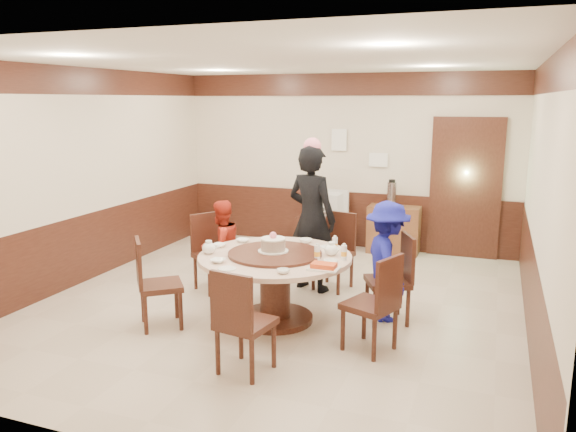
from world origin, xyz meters
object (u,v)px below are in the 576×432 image
at_px(person_blue, 387,261).
at_px(television, 324,203).
at_px(side_cabinet, 394,230).
at_px(thermos, 392,194).
at_px(tv_stand, 323,232).
at_px(person_standing, 312,219).
at_px(person_red, 221,247).
at_px(banquet_table, 275,274).
at_px(shrimp_platter, 324,267).
at_px(birthday_cake, 273,245).

relative_size(person_blue, television, 1.67).
relative_size(person_blue, side_cabinet, 1.66).
bearing_deg(person_blue, side_cabinet, -19.66).
distance_m(television, side_cabinet, 1.20).
xyz_separation_m(side_cabinet, thermos, (-0.05, 0.00, 0.56)).
xyz_separation_m(tv_stand, thermos, (1.10, 0.03, 0.69)).
bearing_deg(person_standing, thermos, -89.40).
xyz_separation_m(person_blue, television, (-1.56, 2.76, 0.07)).
bearing_deg(person_red, banquet_table, 80.65).
distance_m(shrimp_platter, thermos, 3.59).
height_order(person_blue, tv_stand, person_blue).
bearing_deg(side_cabinet, television, -178.51).
relative_size(person_standing, side_cabinet, 2.31).
bearing_deg(banquet_table, birthday_cake, 139.96).
xyz_separation_m(birthday_cake, side_cabinet, (0.75, 3.23, -0.48)).
xyz_separation_m(banquet_table, side_cabinet, (0.71, 3.26, -0.16)).
xyz_separation_m(person_red, television, (0.55, 2.57, 0.14)).
bearing_deg(person_red, person_blue, 109.34).
xyz_separation_m(person_red, birthday_cake, (0.96, -0.63, 0.27)).
height_order(banquet_table, person_blue, person_blue).
xyz_separation_m(shrimp_platter, tv_stand, (-1.08, 3.55, -0.53)).
bearing_deg(person_blue, shrimp_platter, 120.85).
bearing_deg(person_blue, person_red, 56.87).
bearing_deg(person_blue, person_standing, 30.07).
bearing_deg(birthday_cake, shrimp_platter, -27.15).
xyz_separation_m(banquet_table, tv_stand, (-0.44, 3.23, -0.28)).
relative_size(person_red, person_blue, 0.88).
bearing_deg(person_blue, thermos, -18.57).
distance_m(shrimp_platter, tv_stand, 3.75).
bearing_deg(tv_stand, person_red, -102.18).
distance_m(person_red, person_blue, 2.13).
distance_m(birthday_cake, tv_stand, 3.29).
bearing_deg(person_red, shrimp_platter, 83.41).
height_order(television, thermos, thermos).
bearing_deg(birthday_cake, person_red, 146.48).
bearing_deg(person_standing, television, -60.15).
bearing_deg(television, side_cabinet, -173.38).
height_order(banquet_table, birthday_cake, birthday_cake).
bearing_deg(shrimp_platter, banquet_table, 153.58).
distance_m(banquet_table, person_red, 1.19).
bearing_deg(person_red, thermos, 171.99).
xyz_separation_m(birthday_cake, thermos, (0.69, 3.23, 0.08)).
xyz_separation_m(birthday_cake, shrimp_platter, (0.68, -0.35, -0.08)).
bearing_deg(tv_stand, person_blue, -60.46).
height_order(tv_stand, thermos, thermos).
bearing_deg(side_cabinet, person_red, -123.25).
xyz_separation_m(person_standing, person_blue, (1.09, -0.68, -0.26)).
distance_m(person_blue, thermos, 2.84).
bearing_deg(banquet_table, tv_stand, 97.68).
relative_size(banquet_table, person_red, 1.41).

